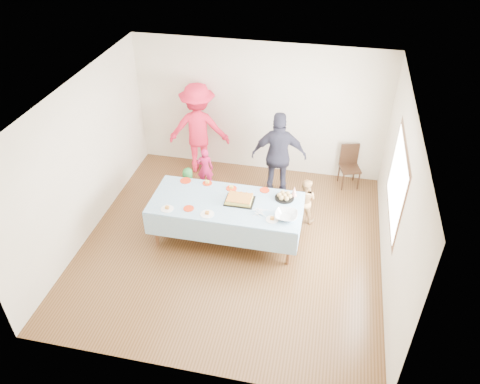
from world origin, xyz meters
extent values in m
plane|color=#4B2F15|center=(0.00, 0.00, 0.00)|extent=(5.00, 5.00, 0.00)
cube|color=beige|center=(0.00, 2.50, 1.35)|extent=(5.00, 0.04, 2.70)
cube|color=beige|center=(0.00, -2.50, 1.35)|extent=(5.00, 0.04, 2.70)
cube|color=beige|center=(-2.50, 0.00, 1.35)|extent=(0.04, 5.00, 2.70)
cube|color=beige|center=(2.50, 0.00, 1.35)|extent=(0.04, 5.00, 2.70)
cube|color=white|center=(0.00, 0.00, 2.70)|extent=(5.00, 5.00, 0.04)
cube|color=#472B16|center=(2.47, 0.20, 1.50)|extent=(0.03, 1.75, 1.35)
cylinder|color=#56361D|center=(-1.24, -0.29, 0.36)|extent=(0.06, 0.06, 0.73)
cylinder|color=#56361D|center=(1.00, -0.29, 0.36)|extent=(0.06, 0.06, 0.73)
cylinder|color=#56361D|center=(-1.24, 0.55, 0.36)|extent=(0.06, 0.06, 0.73)
cylinder|color=#56361D|center=(1.00, 0.55, 0.36)|extent=(0.06, 0.06, 0.73)
cube|color=#56361D|center=(-0.12, 0.13, 0.75)|extent=(2.40, 1.00, 0.04)
cube|color=silver|center=(-0.12, 0.13, 0.78)|extent=(2.50, 1.10, 0.01)
cube|color=black|center=(0.10, 0.19, 0.79)|extent=(0.48, 0.37, 0.01)
cube|color=#DED054|center=(0.10, 0.19, 0.82)|extent=(0.40, 0.30, 0.06)
cube|color=#995023|center=(0.10, 0.19, 0.86)|extent=(0.40, 0.30, 0.01)
cylinder|color=black|center=(0.81, 0.43, 0.79)|extent=(0.33, 0.33, 0.02)
sphere|color=tan|center=(0.90, 0.43, 0.84)|extent=(0.08, 0.08, 0.08)
sphere|color=tan|center=(0.85, 0.51, 0.84)|extent=(0.08, 0.08, 0.08)
sphere|color=tan|center=(0.77, 0.51, 0.84)|extent=(0.08, 0.08, 0.08)
sphere|color=tan|center=(0.72, 0.43, 0.84)|extent=(0.08, 0.08, 0.08)
sphere|color=tan|center=(0.77, 0.36, 0.84)|extent=(0.08, 0.08, 0.08)
sphere|color=tan|center=(0.85, 0.36, 0.84)|extent=(0.08, 0.08, 0.08)
sphere|color=tan|center=(0.81, 0.43, 0.84)|extent=(0.08, 0.08, 0.08)
imported|color=silver|center=(0.90, -0.08, 0.82)|extent=(0.36, 0.36, 0.09)
cone|color=white|center=(0.95, 0.54, 0.87)|extent=(0.10, 0.10, 0.18)
cylinder|color=red|center=(-0.96, 0.58, 0.79)|extent=(0.20, 0.20, 0.01)
cylinder|color=red|center=(-0.56, 0.59, 0.79)|extent=(0.17, 0.17, 0.01)
cylinder|color=red|center=(-0.12, 0.52, 0.79)|extent=(0.19, 0.19, 0.01)
cylinder|color=red|center=(0.45, 0.59, 0.79)|extent=(0.17, 0.17, 0.01)
cylinder|color=red|center=(-0.67, -0.17, 0.79)|extent=(0.17, 0.17, 0.01)
cylinder|color=white|center=(-1.01, -0.25, 0.79)|extent=(0.21, 0.21, 0.01)
cylinder|color=white|center=(-0.34, -0.25, 0.79)|extent=(0.22, 0.22, 0.01)
cylinder|color=white|center=(0.69, -0.17, 0.79)|extent=(0.20, 0.20, 0.01)
cylinder|color=black|center=(1.79, 2.00, 0.19)|extent=(0.03, 0.03, 0.38)
cylinder|color=black|center=(2.10, 2.09, 0.19)|extent=(0.03, 0.03, 0.38)
cylinder|color=black|center=(1.70, 2.31, 0.19)|extent=(0.03, 0.03, 0.38)
cylinder|color=black|center=(2.01, 2.40, 0.19)|extent=(0.03, 0.03, 0.38)
cube|color=black|center=(1.90, 2.20, 0.40)|extent=(0.46, 0.46, 0.04)
cube|color=black|center=(1.85, 2.36, 0.64)|extent=(0.37, 0.14, 0.44)
imported|color=#C2184F|center=(-0.89, 1.55, 0.44)|extent=(0.35, 0.27, 0.87)
imported|color=#25702E|center=(-1.03, 0.91, 0.40)|extent=(0.41, 0.28, 0.81)
imported|color=tan|center=(1.12, 0.90, 0.44)|extent=(0.45, 0.37, 0.88)
imported|color=red|center=(-1.17, 2.18, 0.95)|extent=(1.33, 0.89, 1.91)
imported|color=#2E2D3E|center=(0.54, 1.61, 0.87)|extent=(1.06, 0.53, 1.75)
camera|label=1|loc=(1.38, -5.83, 5.43)|focal=35.00mm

